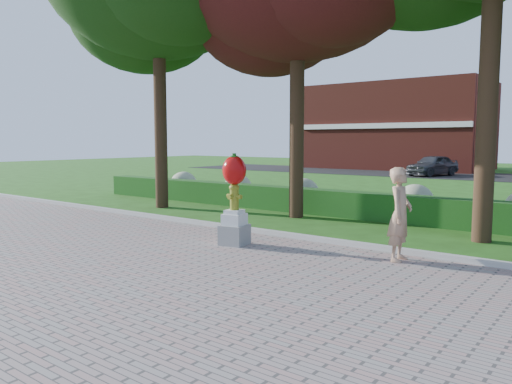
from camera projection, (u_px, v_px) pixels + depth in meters
ground at (212, 265)px, 9.49m from camera, size 100.00×100.00×0.00m
curb at (298, 237)px, 11.84m from camera, size 40.00×0.18×0.15m
lawn_hedge at (370, 206)px, 14.96m from camera, size 24.00×0.70×0.80m
hydrangea_row at (401, 199)px, 15.38m from camera, size 20.10×1.10×0.99m
building_left at (398, 127)px, 41.98m from camera, size 14.00×8.00×7.00m
hydrant_sculpture at (234, 197)px, 11.06m from camera, size 0.64×0.64×2.04m
woman at (400, 214)px, 9.58m from camera, size 0.49×0.70×1.82m
parked_car at (432, 165)px, 33.20m from camera, size 2.74×4.41×1.40m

